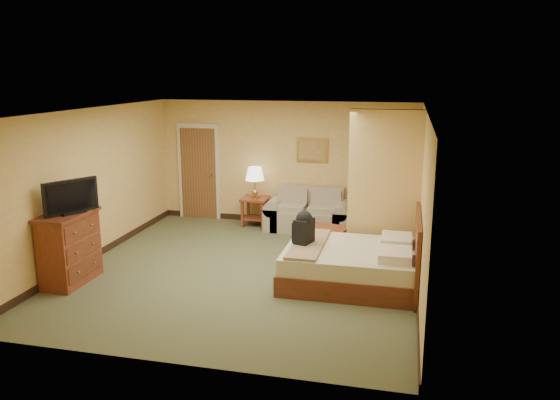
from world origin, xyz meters
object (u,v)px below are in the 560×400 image
(coffee_table, at_px, (325,235))
(bed, at_px, (356,264))
(dresser, at_px, (70,248))
(loveseat, at_px, (308,216))

(coffee_table, distance_m, bed, 1.50)
(dresser, bearing_deg, coffee_table, 32.52)
(coffee_table, bearing_deg, bed, -63.09)
(dresser, bearing_deg, loveseat, 50.36)
(loveseat, height_order, bed, bed)
(loveseat, bearing_deg, bed, -65.26)
(loveseat, distance_m, dresser, 4.78)
(dresser, bearing_deg, bed, 12.66)
(loveseat, relative_size, coffee_table, 2.00)
(bed, bearing_deg, dresser, -167.34)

